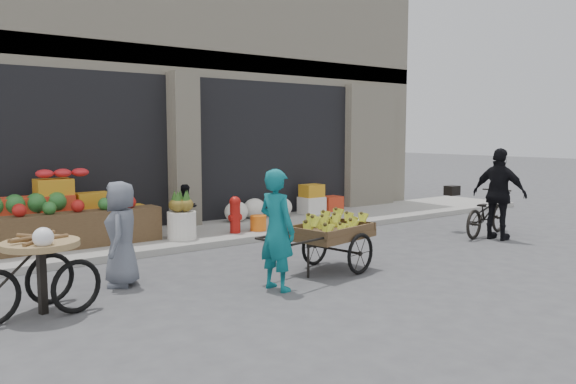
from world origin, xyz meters
TOP-DOWN VIEW (x-y plane):
  - ground at (0.00, 0.00)m, footprint 80.00×80.00m
  - sidewalk at (0.00, 4.10)m, footprint 18.00×2.20m
  - building at (0.00, 8.03)m, footprint 14.00×6.45m
  - fruit_display at (-2.48, 4.38)m, footprint 3.10×1.12m
  - pineapple_bin at (-0.75, 3.60)m, footprint 0.52×0.52m
  - fire_hydrant at (0.35, 3.55)m, footprint 0.22×0.22m
  - orange_bucket at (0.85, 3.50)m, footprint 0.32×0.32m
  - right_bay_goods at (2.61, 4.70)m, footprint 3.35×0.60m
  - seated_person at (-0.35, 4.20)m, footprint 0.51×0.43m
  - banana_cart at (0.13, 0.52)m, footprint 2.15×1.19m
  - vendor_woman at (-1.05, 0.20)m, footprint 0.46×0.63m
  - tricycle_cart at (-3.75, 0.97)m, footprint 1.46×1.04m
  - vendor_grey at (-2.59, 1.61)m, footprint 0.72×0.82m
  - bicycle at (4.57, 0.90)m, footprint 1.79×0.89m
  - cyclist at (4.37, 0.50)m, footprint 0.60×1.09m

SIDE VIEW (x-z plane):
  - ground at x=0.00m, z-range 0.00..0.00m
  - sidewalk at x=0.00m, z-range 0.00..0.12m
  - orange_bucket at x=0.85m, z-range 0.12..0.42m
  - pineapple_bin at x=-0.75m, z-range 0.12..0.62m
  - right_bay_goods at x=2.61m, z-range 0.06..0.76m
  - bicycle at x=4.57m, z-range 0.00..0.90m
  - fire_hydrant at x=0.35m, z-range 0.15..0.86m
  - tricycle_cart at x=-3.75m, z-range 0.09..1.04m
  - seated_person at x=-0.35m, z-range 0.12..1.05m
  - banana_cart at x=0.13m, z-range 0.19..1.04m
  - fruit_display at x=-2.48m, z-range 0.05..1.29m
  - vendor_grey at x=-2.59m, z-range 0.00..1.41m
  - vendor_woman at x=-1.05m, z-range 0.00..1.58m
  - cyclist at x=4.37m, z-range 0.00..1.75m
  - building at x=0.00m, z-range -0.13..6.87m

